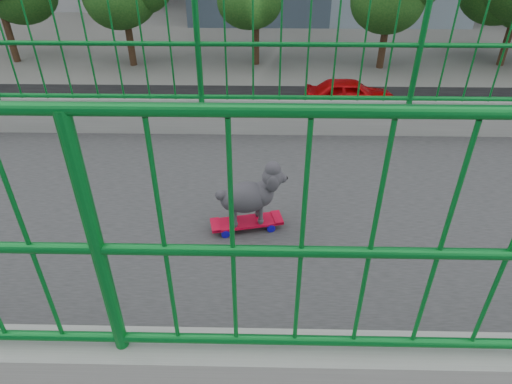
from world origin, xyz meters
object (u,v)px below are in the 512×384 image
object	(u,v)px
skateboard	(247,223)
poodle	(250,194)
car_2	(367,155)
car_4	(350,94)

from	to	relation	value
skateboard	poodle	size ratio (longest dim) A/B	1.07
poodle	car_2	size ratio (longest dim) A/B	0.09
poodle	car_2	world-z (taller)	poodle
skateboard	car_4	world-z (taller)	skateboard
skateboard	car_2	xyz separation A→B (m)	(-12.59, 4.09, -6.30)
skateboard	car_4	distance (m)	20.49
poodle	car_4	size ratio (longest dim) A/B	0.11
car_2	car_4	size ratio (longest dim) A/B	1.18
skateboard	car_4	size ratio (longest dim) A/B	0.11
poodle	skateboard	bearing A→B (deg)	-90.00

